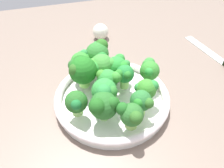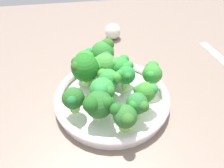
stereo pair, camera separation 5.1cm
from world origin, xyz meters
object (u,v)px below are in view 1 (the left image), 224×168
broccoli_floret_7 (125,75)px  garlic_bulb (101,32)px  bowl (112,98)px  broccoli_floret_9 (146,89)px  broccoli_floret_0 (131,115)px  broccoli_floret_3 (149,70)px  broccoli_floret_10 (82,69)px  broccoli_floret_11 (108,79)px  broccoli_floret_1 (105,92)px  broccoli_floret_8 (76,103)px  broccoli_floret_5 (119,66)px  broccoli_floret_4 (82,61)px  broccoli_floret_2 (101,66)px  broccoli_floret_6 (104,106)px  broccoli_floret_13 (141,102)px  broccoli_floret_12 (98,53)px

broccoli_floret_7 → garlic_bulb: 29.38cm
bowl → broccoli_floret_9: (-6.67, 4.09, 4.83)cm
broccoli_floret_0 → garlic_bulb: (-4.10, -40.46, -4.15)cm
broccoli_floret_3 → garlic_bulb: size_ratio=1.16×
broccoli_floret_7 → broccoli_floret_10: bearing=-22.5°
broccoli_floret_0 → broccoli_floret_11: 11.73cm
broccoli_floret_1 → broccoli_floret_8: bearing=6.4°
broccoli_floret_8 → broccoli_floret_9: size_ratio=1.04×
broccoli_floret_5 → broccoli_floret_9: (-3.26, 9.63, -0.13)cm
broccoli_floret_4 → broccoli_floret_5: bearing=157.7°
bowl → broccoli_floret_2: size_ratio=3.80×
broccoli_floret_6 → broccoli_floret_5: bearing=-119.8°
broccoli_floret_1 → broccoli_floret_9: broccoli_floret_1 is taller
broccoli_floret_1 → broccoli_floret_7: broccoli_floret_1 is taller
broccoli_floret_6 → broccoli_floret_13: 7.64cm
broccoli_floret_5 → broccoli_floret_6: broccoli_floret_6 is taller
bowl → broccoli_floret_3: 11.16cm
broccoli_floret_4 → broccoli_floret_5: 9.28cm
garlic_bulb → broccoli_floret_9: bearing=92.9°
broccoli_floret_8 → broccoli_floret_10: size_ratio=0.74×
broccoli_floret_1 → broccoli_floret_3: 13.06cm
broccoli_floret_5 → garlic_bulb: (-1.52, -24.71, -3.97)cm
broccoli_floret_9 → broccoli_floret_0: bearing=46.3°
broccoli_floret_1 → broccoli_floret_3: size_ratio=1.14×
broccoli_floret_3 → garlic_bulb: bearing=-80.6°
broccoli_floret_11 → broccoli_floret_13: size_ratio=0.93×
broccoli_floret_12 → broccoli_floret_4: bearing=18.1°
broccoli_floret_7 → broccoli_floret_4: bearing=-42.4°
broccoli_floret_6 → broccoli_floret_9: 10.76cm
broccoli_floret_0 → broccoli_floret_6: (4.51, -3.36, 0.58)cm
broccoli_floret_6 → broccoli_floret_7: bearing=-131.1°
broccoli_floret_3 → broccoli_floret_6: (13.37, 8.27, 0.33)cm
broccoli_floret_7 → broccoli_floret_8: bearing=23.1°
broccoli_floret_7 → broccoli_floret_10: size_ratio=0.78×
broccoli_floret_0 → broccoli_floret_12: (1.37, -20.78, 1.12)cm
broccoli_floret_10 → broccoli_floret_0: bearing=113.5°
broccoli_floret_1 → broccoli_floret_4: (2.65, -12.29, -0.19)cm
broccoli_floret_4 → broccoli_floret_8: broccoli_floret_4 is taller
broccoli_floret_7 → broccoli_floret_6: bearing=48.9°
broccoli_floret_9 → broccoli_floret_13: (2.78, 3.68, 0.51)cm
broccoli_floret_0 → broccoli_floret_5: 15.96cm
broccoli_floret_1 → broccoli_floret_8: 6.36cm
broccoli_floret_3 → broccoli_floret_6: 15.73cm
bowl → broccoli_floret_0: bearing=94.6°
garlic_bulb → broccoli_floret_11: bearing=79.3°
bowl → broccoli_floret_4: broccoli_floret_4 is taller
broccoli_floret_3 → broccoli_floret_10: (15.51, -3.66, 0.90)cm
broccoli_floret_8 → broccoli_floret_10: 9.57cm
broccoli_floret_7 → broccoli_floret_11: (3.92, -0.18, -0.55)cm
broccoli_floret_1 → broccoli_floret_5: size_ratio=1.20×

